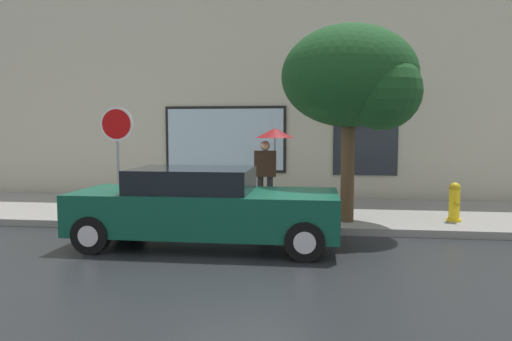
% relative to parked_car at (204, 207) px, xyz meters
% --- Properties ---
extents(ground_plane, '(60.00, 60.00, 0.00)m').
position_rel_parked_car_xyz_m(ground_plane, '(0.70, 0.10, -0.70)').
color(ground_plane, black).
extents(sidewalk, '(20.00, 4.00, 0.15)m').
position_rel_parked_car_xyz_m(sidewalk, '(0.70, 3.10, -0.62)').
color(sidewalk, gray).
rests_on(sidewalk, ground).
extents(building_facade, '(20.00, 0.67, 7.00)m').
position_rel_parked_car_xyz_m(building_facade, '(0.70, 5.59, 2.78)').
color(building_facade, beige).
rests_on(building_facade, ground).
extents(parked_car, '(4.66, 1.82, 1.39)m').
position_rel_parked_car_xyz_m(parked_car, '(0.00, 0.00, 0.00)').
color(parked_car, '#0F4C38').
rests_on(parked_car, ground).
extents(fire_hydrant, '(0.30, 0.44, 0.82)m').
position_rel_parked_car_xyz_m(fire_hydrant, '(4.90, 2.11, -0.14)').
color(fire_hydrant, yellow).
rests_on(fire_hydrant, sidewalk).
extents(pedestrian_with_umbrella, '(0.93, 0.92, 1.97)m').
position_rel_parked_car_xyz_m(pedestrian_with_umbrella, '(0.96, 2.64, 0.98)').
color(pedestrian_with_umbrella, black).
rests_on(pedestrian_with_umbrella, sidewalk).
extents(street_tree, '(2.79, 2.38, 4.08)m').
position_rel_parked_car_xyz_m(street_tree, '(2.78, 1.73, 2.39)').
color(street_tree, '#4C3823').
rests_on(street_tree, sidewalk).
extents(stop_sign, '(0.76, 0.10, 2.44)m').
position_rel_parked_car_xyz_m(stop_sign, '(-2.41, 1.83, 1.17)').
color(stop_sign, gray).
rests_on(stop_sign, sidewalk).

